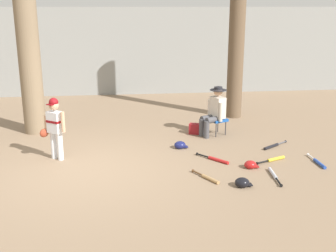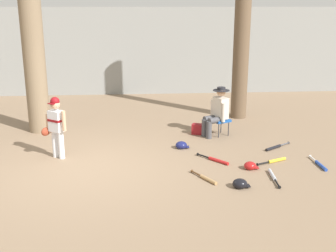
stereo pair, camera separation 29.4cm
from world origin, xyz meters
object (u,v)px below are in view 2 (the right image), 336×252
object	(u,v)px
handbag_beside_stool	(199,129)
bat_black_composite	(275,147)
tree_behind_spectator	(242,39)
batting_helmet_navy	(181,145)
bat_wood_tan	(206,179)
batting_helmet_black	(240,184)
young_ballplayer	(56,124)
batting_helmet_red	(250,166)
bat_yellow_trainer	(275,161)
tree_near_player	(31,26)
bat_red_barrel	(216,160)
folding_stool	(220,121)
seated_spectator	(217,110)
bat_aluminum_silver	(273,176)
bat_blue_youth	(320,165)

from	to	relation	value
handbag_beside_stool	bat_black_composite	bearing A→B (deg)	-38.21
tree_behind_spectator	handbag_beside_stool	distance (m)	2.94
tree_behind_spectator	batting_helmet_navy	size ratio (longest dim) A/B	16.82
bat_wood_tan	batting_helmet_black	world-z (taller)	batting_helmet_black
young_ballplayer	batting_helmet_red	world-z (taller)	young_ballplayer
young_ballplayer	bat_yellow_trainer	size ratio (longest dim) A/B	1.87
tree_near_player	bat_red_barrel	distance (m)	5.45
folding_stool	bat_wood_tan	bearing A→B (deg)	-105.97
folding_stool	bat_red_barrel	xyz separation A→B (m)	(-0.43, -1.82, -0.33)
handbag_beside_stool	bat_wood_tan	size ratio (longest dim) A/B	0.52
seated_spectator	handbag_beside_stool	size ratio (longest dim) A/B	3.53
tree_near_player	batting_helmet_red	bearing A→B (deg)	-32.76
handbag_beside_stool	bat_wood_tan	distance (m)	2.87
bat_black_composite	batting_helmet_red	bearing A→B (deg)	-127.11
bat_red_barrel	bat_yellow_trainer	size ratio (longest dim) A/B	0.95
bat_aluminum_silver	batting_helmet_red	distance (m)	0.55
bat_black_composite	handbag_beside_stool	bearing A→B (deg)	141.79
bat_blue_youth	bat_wood_tan	distance (m)	2.43
batting_helmet_navy	batting_helmet_black	bearing A→B (deg)	-69.80
bat_aluminum_silver	batting_helmet_black	size ratio (longest dim) A/B	2.61
bat_yellow_trainer	bat_aluminum_silver	bearing A→B (deg)	-110.27
bat_red_barrel	folding_stool	bearing A→B (deg)	76.63
bat_black_composite	bat_wood_tan	bearing A→B (deg)	-138.13
bat_black_composite	batting_helmet_red	size ratio (longest dim) A/B	2.47
bat_aluminum_silver	bat_yellow_trainer	bearing A→B (deg)	69.73
seated_spectator	batting_helmet_red	xyz separation A→B (m)	(0.24, -2.24, -0.57)
bat_yellow_trainer	batting_helmet_red	bearing A→B (deg)	-150.76
tree_behind_spectator	bat_black_composite	world-z (taller)	tree_behind_spectator
tree_near_player	batting_helmet_navy	distance (m)	4.60
seated_spectator	batting_helmet_navy	world-z (taller)	seated_spectator
tree_near_player	bat_yellow_trainer	xyz separation A→B (m)	(5.27, -2.67, -2.58)
young_ballplayer	bat_blue_youth	xyz separation A→B (m)	(5.29, -0.90, -0.71)
folding_stool	bat_aluminum_silver	xyz separation A→B (m)	(0.47, -2.73, -0.33)
bat_red_barrel	tree_near_player	bearing A→B (deg)	148.11
tree_near_player	bat_wood_tan	distance (m)	5.71
bat_wood_tan	bat_red_barrel	bearing A→B (deg)	69.18
folding_stool	bat_aluminum_silver	world-z (taller)	folding_stool
tree_near_player	tree_behind_spectator	world-z (taller)	tree_near_player
bat_blue_youth	batting_helmet_navy	distance (m)	2.94
batting_helmet_black	bat_aluminum_silver	bearing A→B (deg)	28.53
bat_yellow_trainer	tree_near_player	bearing A→B (deg)	153.16
young_ballplayer	bat_red_barrel	distance (m)	3.39
batting_helmet_red	bat_red_barrel	bearing A→B (deg)	141.66
bat_blue_youth	bat_red_barrel	world-z (taller)	same
bat_black_composite	bat_yellow_trainer	distance (m)	0.88
young_ballplayer	bat_blue_youth	world-z (taller)	young_ballplayer
batting_helmet_red	tree_behind_spectator	bearing A→B (deg)	79.85
tree_near_player	handbag_beside_stool	xyz separation A→B (m)	(4.01, -0.62, -2.48)
seated_spectator	tree_near_player	bearing A→B (deg)	170.23
batting_helmet_black	batting_helmet_red	distance (m)	0.94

